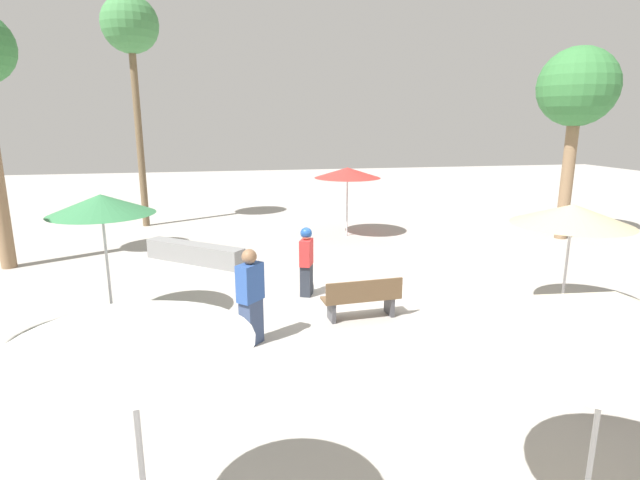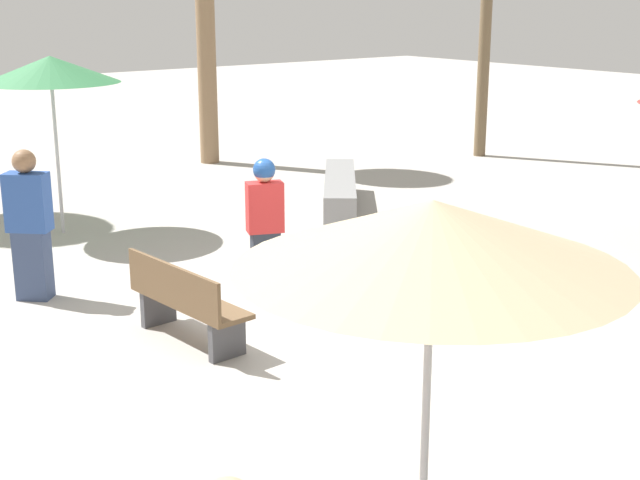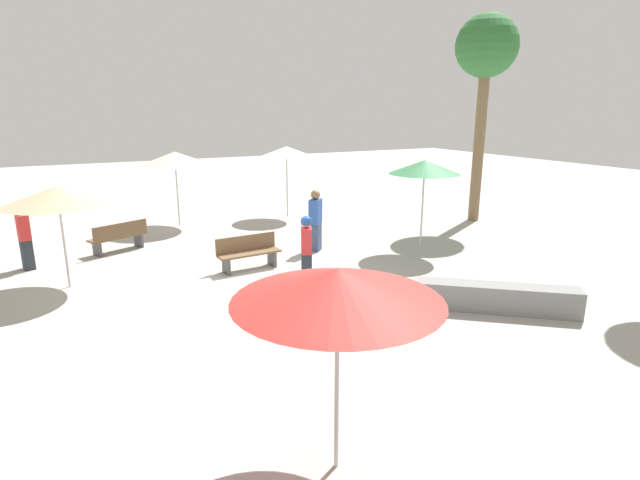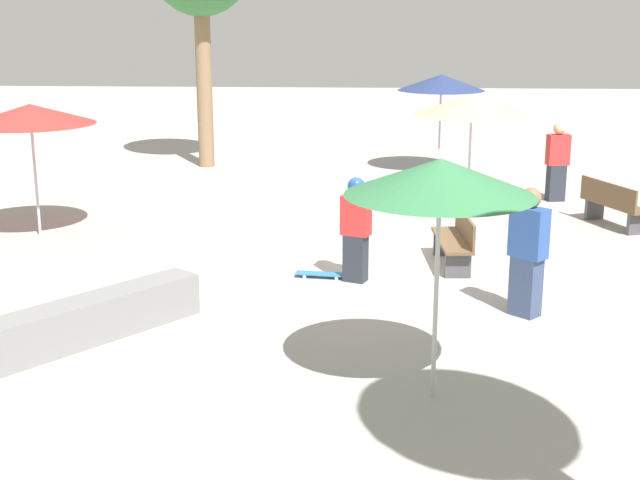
{
  "view_description": "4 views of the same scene",
  "coord_description": "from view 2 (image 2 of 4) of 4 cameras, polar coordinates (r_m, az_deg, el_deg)",
  "views": [
    {
      "loc": [
        2.79,
        10.3,
        3.92
      ],
      "look_at": [
        0.66,
        -0.36,
        1.3
      ],
      "focal_mm": 28.0,
      "sensor_mm": 36.0,
      "label": 1
    },
    {
      "loc": [
        -7.44,
        5.31,
        3.44
      ],
      "look_at": [
        0.49,
        -0.86,
        0.65
      ],
      "focal_mm": 50.0,
      "sensor_mm": 36.0,
      "label": 2
    },
    {
      "loc": [
        -3.84,
        -10.36,
        3.96
      ],
      "look_at": [
        1.36,
        -0.32,
        0.96
      ],
      "focal_mm": 28.0,
      "sensor_mm": 36.0,
      "label": 3
    },
    {
      "loc": [
        13.83,
        -0.27,
        4.1
      ],
      "look_at": [
        1.32,
        -0.92,
        0.73
      ],
      "focal_mm": 50.0,
      "sensor_mm": 36.0,
      "label": 4
    }
  ],
  "objects": [
    {
      "name": "shade_umbrella_tan",
      "position": [
        5.09,
        7.19,
        0.31
      ],
      "size": [
        2.31,
        2.31,
        2.32
      ],
      "color": "#B7B7BC",
      "rests_on": "ground_plane"
    },
    {
      "name": "ground_plane",
      "position": [
        9.76,
        -2.2,
        -5.09
      ],
      "size": [
        60.0,
        60.0,
        0.0
      ],
      "primitive_type": "plane",
      "color": "#ADA8A0"
    },
    {
      "name": "concrete_ledge",
      "position": [
        14.58,
        1.28,
        3.01
      ],
      "size": [
        2.77,
        2.38,
        0.55
      ],
      "rotation": [
        0.0,
        0.0,
        2.46
      ],
      "color": "gray",
      "rests_on": "ground_plane"
    },
    {
      "name": "bystander_watching",
      "position": [
        10.69,
        -18.08,
        0.88
      ],
      "size": [
        0.52,
        0.53,
        1.75
      ],
      "rotation": [
        0.0,
        0.0,
        3.95
      ],
      "color": "#38476B",
      "rests_on": "ground_plane"
    },
    {
      "name": "shade_umbrella_green",
      "position": [
        13.38,
        -16.87,
        10.39
      ],
      "size": [
        1.95,
        1.95,
        2.58
      ],
      "color": "#B7B7BC",
      "rests_on": "ground_plane"
    },
    {
      "name": "skateboard",
      "position": [
        10.9,
        -0.82,
        -2.54
      ],
      "size": [
        0.3,
        0.82,
        0.07
      ],
      "rotation": [
        0.0,
        0.0,
        4.58
      ],
      "color": "teal",
      "rests_on": "ground_plane"
    },
    {
      "name": "skater_main",
      "position": [
        10.48,
        -3.54,
        1.27
      ],
      "size": [
        0.38,
        0.48,
        1.6
      ],
      "rotation": [
        0.0,
        0.0,
        4.31
      ],
      "color": "#282D38",
      "rests_on": "ground_plane"
    },
    {
      "name": "bench_far",
      "position": [
        9.11,
        -8.62,
        -3.96
      ],
      "size": [
        1.63,
        0.55,
        0.85
      ],
      "rotation": [
        0.0,
        0.0,
        3.21
      ],
      "color": "#47474C",
      "rests_on": "ground_plane"
    }
  ]
}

